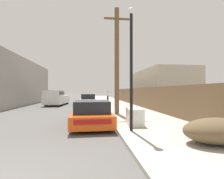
{
  "coord_description": "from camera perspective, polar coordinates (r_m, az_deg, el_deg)",
  "views": [
    {
      "loc": [
        2.09,
        -2.71,
        1.72
      ],
      "look_at": [
        3.54,
        8.74,
        1.82
      ],
      "focal_mm": 28.0,
      "sensor_mm": 36.0,
      "label": 1
    }
  ],
  "objects": [
    {
      "name": "sidewalk_curb",
      "position": [
        26.46,
        -0.24,
        -4.08
      ],
      "size": [
        4.2,
        63.0,
        0.12
      ],
      "primitive_type": "cube",
      "color": "#ADA89E",
      "rests_on": "ground"
    },
    {
      "name": "discarded_fridge",
      "position": [
        8.62,
        7.32,
        -8.56
      ],
      "size": [
        0.88,
        1.66,
        0.81
      ],
      "rotation": [
        0.0,
        0.0,
        -0.12
      ],
      "color": "white",
      "rests_on": "sidewalk_curb"
    },
    {
      "name": "parked_sports_car_red",
      "position": [
        8.86,
        -6.73,
        -7.96
      ],
      "size": [
        1.97,
        4.17,
        1.25
      ],
      "rotation": [
        0.0,
        0.0,
        0.02
      ],
      "color": "#E05114",
      "rests_on": "ground"
    },
    {
      "name": "car_parked_mid",
      "position": [
        19.99,
        -7.85,
        -3.57
      ],
      "size": [
        1.82,
        4.19,
        1.38
      ],
      "rotation": [
        0.0,
        0.0,
        0.02
      ],
      "color": "silver",
      "rests_on": "ground"
    },
    {
      "name": "pickup_truck",
      "position": [
        22.03,
        -17.75,
        -2.59
      ],
      "size": [
        2.39,
        5.5,
        1.8
      ],
      "rotation": [
        0.0,
        0.0,
        3.06
      ],
      "color": "silver",
      "rests_on": "ground"
    },
    {
      "name": "utility_pole",
      "position": [
        12.4,
        1.59,
        9.76
      ],
      "size": [
        1.8,
        0.32,
        7.42
      ],
      "color": "brown",
      "rests_on": "sidewalk_curb"
    },
    {
      "name": "street_lamp",
      "position": [
        7.18,
        6.31,
        9.68
      ],
      "size": [
        0.26,
        0.26,
        4.98
      ],
      "color": "black",
      "rests_on": "sidewalk_curb"
    },
    {
      "name": "brush_pile",
      "position": [
        6.36,
        31.36,
        -11.43
      ],
      "size": [
        2.19,
        1.43,
        0.78
      ],
      "color": "brown",
      "rests_on": "sidewalk_curb"
    },
    {
      "name": "wooden_fence",
      "position": [
        20.29,
        7.52,
        -2.28
      ],
      "size": [
        0.08,
        31.57,
        1.92
      ],
      "primitive_type": "cube",
      "color": "brown",
      "rests_on": "sidewalk_curb"
    },
    {
      "name": "building_left_block",
      "position": [
        25.88,
        -31.94,
        1.83
      ],
      "size": [
        7.0,
        16.58,
        5.46
      ],
      "primitive_type": "cube",
      "color": "gray",
      "rests_on": "ground"
    },
    {
      "name": "building_right_house",
      "position": [
        27.81,
        15.39,
        0.95
      ],
      "size": [
        6.0,
        12.87,
        4.81
      ],
      "primitive_type": "cube",
      "color": "beige",
      "rests_on": "ground"
    },
    {
      "name": "pedestrian",
      "position": [
        28.09,
        -1.41,
        -1.93
      ],
      "size": [
        0.34,
        0.34,
        1.73
      ],
      "color": "#282D42",
      "rests_on": "sidewalk_curb"
    }
  ]
}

